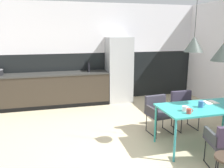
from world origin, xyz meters
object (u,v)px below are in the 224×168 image
armchair_head_of_table (158,109)px  mug_glass_clear (189,111)px  bottle_spice_small (89,68)px  refrigerator_column (119,70)px  open_book (210,102)px  pendant_lamp_over_table_near (194,44)px  armchair_by_stool (184,105)px  mug_dark_espresso (201,104)px  dining_table (204,109)px  bottle_vinegar_dark (89,67)px  pendant_lamp_over_table_far (223,52)px  mug_wide_latte (185,109)px

armchair_head_of_table → mug_glass_clear: bearing=84.9°
bottle_spice_small → refrigerator_column: bearing=2.2°
open_book → pendant_lamp_over_table_near: 1.23m
armchair_by_stool → mug_dark_espresso: size_ratio=5.78×
dining_table → armchair_by_stool: 0.87m
open_book → pendant_lamp_over_table_near: pendant_lamp_over_table_near is taller
armchair_by_stool → bottle_vinegar_dark: (-1.63, 2.33, 0.54)m
refrigerator_column → armchair_by_stool: bearing=-71.2°
bottle_vinegar_dark → pendant_lamp_over_table_far: bearing=-60.0°
refrigerator_column → armchair_head_of_table: size_ratio=2.52×
mug_glass_clear → pendant_lamp_over_table_near: pendant_lamp_over_table_near is taller
armchair_head_of_table → pendant_lamp_over_table_near: pendant_lamp_over_table_near is taller
armchair_by_stool → dining_table: bearing=80.0°
dining_table → pendant_lamp_over_table_near: size_ratio=1.46×
refrigerator_column → pendant_lamp_over_table_far: 3.26m
refrigerator_column → pendant_lamp_over_table_far: size_ratio=1.50×
bottle_spice_small → pendant_lamp_over_table_near: 3.39m
mug_glass_clear → mug_wide_latte: mug_wide_latte is taller
bottle_vinegar_dark → mug_wide_latte: bearing=-72.5°
mug_dark_espresso → mug_wide_latte: size_ratio=1.02×
armchair_by_stool → mug_wide_latte: bearing=57.5°
armchair_by_stool → bottle_vinegar_dark: size_ratio=2.68×
armchair_head_of_table → bottle_spice_small: bottle_spice_small is taller
mug_dark_espresso → bottle_spice_small: 3.39m
refrigerator_column → pendant_lamp_over_table_near: 3.25m
bottle_spice_small → pendant_lamp_over_table_far: 3.57m
dining_table → armchair_by_stool: armchair_by_stool is taller
open_book → mug_wide_latte: mug_wide_latte is taller
mug_wide_latte → pendant_lamp_over_table_far: bearing=12.3°
armchair_by_stool → pendant_lamp_over_table_far: bearing=101.7°
refrigerator_column → bottle_vinegar_dark: refrigerator_column is taller
open_book → refrigerator_column: bearing=106.9°
mug_glass_clear → bottle_spice_small: (-1.06, 3.29, 0.24)m
armchair_by_stool → open_book: 0.72m
mug_dark_espresso → bottle_vinegar_dark: 3.49m
mug_wide_latte → bottle_spice_small: (-1.06, 3.17, 0.24)m
open_book → mug_wide_latte: bearing=-157.1°
armchair_by_stool → pendant_lamp_over_table_far: 1.43m
mug_wide_latte → open_book: bearing=22.9°
pendant_lamp_over_table_near → pendant_lamp_over_table_far: (0.62, 0.07, -0.14)m
mug_dark_espresso → pendant_lamp_over_table_near: 1.05m
mug_wide_latte → pendant_lamp_over_table_far: size_ratio=0.11×
armchair_by_stool → open_book: armchair_by_stool is taller
armchair_head_of_table → bottle_vinegar_dark: (-1.01, 2.40, 0.55)m
refrigerator_column → dining_table: bearing=-78.4°
armchair_head_of_table → bottle_spice_small: 2.56m
open_book → armchair_by_stool: bearing=100.2°
refrigerator_column → dining_table: 3.15m
armchair_head_of_table → bottle_vinegar_dark: size_ratio=2.56×
armchair_by_stool → pendant_lamp_over_table_far: pendant_lamp_over_table_far is taller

